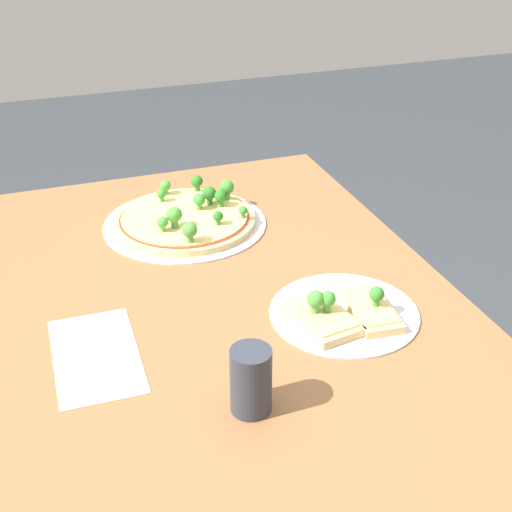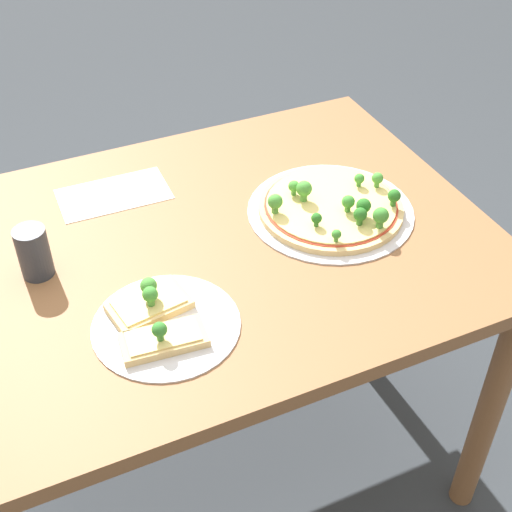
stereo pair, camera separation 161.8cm
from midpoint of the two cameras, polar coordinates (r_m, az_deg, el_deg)
ground_plane at (r=1.82m, az=18.13°, el=-26.30°), size 8.00×8.00×0.00m
dining_table at (r=1.26m, az=24.44°, el=-13.42°), size 1.25×0.89×0.77m
pizza_tray_whole at (r=1.39m, az=35.30°, el=-5.46°), size 0.37×0.37×0.07m
pizza_tray_slice at (r=1.04m, az=27.68°, el=-20.20°), size 0.28×0.28×0.07m
drinking_cup at (r=1.00m, az=11.70°, el=-13.57°), size 0.06×0.06×0.11m
paper_menu at (r=1.23m, az=14.32°, el=-4.57°), size 0.25×0.15×0.00m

